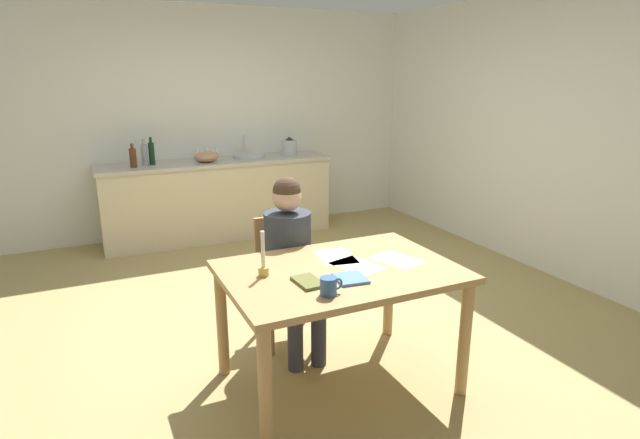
# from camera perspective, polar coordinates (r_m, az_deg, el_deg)

# --- Properties ---
(ground_plane) EXTENTS (5.20, 5.20, 0.04)m
(ground_plane) POSITION_cam_1_polar(r_m,az_deg,el_deg) (4.23, -3.17, -10.42)
(ground_plane) COLOR tan
(wall_back) EXTENTS (5.20, 0.12, 2.60)m
(wall_back) POSITION_cam_1_polar(r_m,az_deg,el_deg) (6.31, -12.42, 10.50)
(wall_back) COLOR silver
(wall_back) RESTS_ON ground
(wall_right) EXTENTS (0.12, 5.20, 2.60)m
(wall_right) POSITION_cam_1_polar(r_m,az_deg,el_deg) (5.36, 23.63, 8.66)
(wall_right) COLOR silver
(wall_right) RESTS_ON ground
(kitchen_counter) EXTENTS (2.60, 0.64, 0.90)m
(kitchen_counter) POSITION_cam_1_polar(r_m,az_deg,el_deg) (6.10, -11.18, 2.29)
(kitchen_counter) COLOR beige
(kitchen_counter) RESTS_ON ground
(dining_table) EXTENTS (1.35, 0.94, 0.76)m
(dining_table) POSITION_cam_1_polar(r_m,az_deg,el_deg) (3.05, 2.19, -7.24)
(dining_table) COLOR tan
(dining_table) RESTS_ON ground
(chair_at_table) EXTENTS (0.43, 0.43, 0.87)m
(chair_at_table) POSITION_cam_1_polar(r_m,az_deg,el_deg) (3.69, -3.93, -5.84)
(chair_at_table) COLOR tan
(chair_at_table) RESTS_ON ground
(person_seated) EXTENTS (0.34, 0.61, 1.19)m
(person_seated) POSITION_cam_1_polar(r_m,az_deg,el_deg) (3.49, -3.24, -3.81)
(person_seated) COLOR #333842
(person_seated) RESTS_ON ground
(coffee_mug) EXTENTS (0.13, 0.09, 0.10)m
(coffee_mug) POSITION_cam_1_polar(r_m,az_deg,el_deg) (2.65, 1.00, -7.38)
(coffee_mug) COLOR #33598C
(coffee_mug) RESTS_ON dining_table
(candlestick) EXTENTS (0.06, 0.06, 0.26)m
(candlestick) POSITION_cam_1_polar(r_m,az_deg,el_deg) (2.90, -6.29, -4.85)
(candlestick) COLOR gold
(candlestick) RESTS_ON dining_table
(book_magazine) EXTENTS (0.14, 0.21, 0.02)m
(book_magazine) POSITION_cam_1_polar(r_m,az_deg,el_deg) (2.81, -1.32, -6.89)
(book_magazine) COLOR brown
(book_magazine) RESTS_ON dining_table
(book_cookery) EXTENTS (0.18, 0.19, 0.02)m
(book_cookery) POSITION_cam_1_polar(r_m,az_deg,el_deg) (2.86, 3.40, -6.52)
(book_cookery) COLOR #5279B6
(book_cookery) RESTS_ON dining_table
(paper_letter) EXTENTS (0.26, 0.33, 0.00)m
(paper_letter) POSITION_cam_1_polar(r_m,az_deg,el_deg) (3.20, 1.79, -4.12)
(paper_letter) COLOR white
(paper_letter) RESTS_ON dining_table
(paper_bill) EXTENTS (0.30, 0.35, 0.00)m
(paper_bill) POSITION_cam_1_polar(r_m,az_deg,el_deg) (3.18, 8.53, -4.45)
(paper_bill) COLOR white
(paper_bill) RESTS_ON dining_table
(paper_envelope) EXTENTS (0.28, 0.34, 0.00)m
(paper_envelope) POSITION_cam_1_polar(r_m,az_deg,el_deg) (3.06, 4.12, -5.13)
(paper_envelope) COLOR white
(paper_envelope) RESTS_ON dining_table
(sink_unit) EXTENTS (0.36, 0.36, 0.24)m
(sink_unit) POSITION_cam_1_polar(r_m,az_deg,el_deg) (6.11, -7.91, 6.98)
(sink_unit) COLOR #B2B7BC
(sink_unit) RESTS_ON kitchen_counter
(bottle_oil) EXTENTS (0.07, 0.07, 0.25)m
(bottle_oil) POSITION_cam_1_polar(r_m,az_deg,el_deg) (5.76, -19.97, 6.48)
(bottle_oil) COLOR #593319
(bottle_oil) RESTS_ON kitchen_counter
(bottle_vinegar) EXTENTS (0.06, 0.06, 0.28)m
(bottle_vinegar) POSITION_cam_1_polar(r_m,az_deg,el_deg) (5.86, -18.84, 6.84)
(bottle_vinegar) COLOR #8C999E
(bottle_vinegar) RESTS_ON kitchen_counter
(bottle_wine_red) EXTENTS (0.06, 0.06, 0.30)m
(bottle_wine_red) POSITION_cam_1_polar(r_m,az_deg,el_deg) (5.87, -18.12, 7.00)
(bottle_wine_red) COLOR black
(bottle_wine_red) RESTS_ON kitchen_counter
(mixing_bowl) EXTENTS (0.26, 0.26, 0.12)m
(mixing_bowl) POSITION_cam_1_polar(r_m,az_deg,el_deg) (5.90, -12.47, 6.80)
(mixing_bowl) COLOR tan
(mixing_bowl) RESTS_ON kitchen_counter
(stovetop_kettle) EXTENTS (0.18, 0.18, 0.22)m
(stovetop_kettle) POSITION_cam_1_polar(r_m,az_deg,el_deg) (6.26, -3.40, 8.02)
(stovetop_kettle) COLOR #B7BABF
(stovetop_kettle) RESTS_ON kitchen_counter
(wine_glass_near_sink) EXTENTS (0.07, 0.07, 0.15)m
(wine_glass_near_sink) POSITION_cam_1_polar(r_m,az_deg,el_deg) (6.15, -11.34, 7.69)
(wine_glass_near_sink) COLOR silver
(wine_glass_near_sink) RESTS_ON kitchen_counter
(wine_glass_by_kettle) EXTENTS (0.07, 0.07, 0.15)m
(wine_glass_by_kettle) POSITION_cam_1_polar(r_m,az_deg,el_deg) (6.12, -12.41, 7.59)
(wine_glass_by_kettle) COLOR silver
(wine_glass_by_kettle) RESTS_ON kitchen_counter
(wine_glass_back_left) EXTENTS (0.07, 0.07, 0.15)m
(wine_glass_back_left) POSITION_cam_1_polar(r_m,az_deg,el_deg) (6.10, -13.37, 7.50)
(wine_glass_back_left) COLOR silver
(wine_glass_back_left) RESTS_ON kitchen_counter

